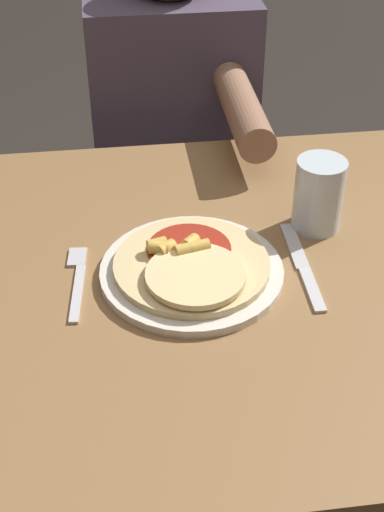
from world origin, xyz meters
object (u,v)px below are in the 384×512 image
fork (77,278)px  dining_table (201,340)px  plate (192,273)px  drinking_glass (318,195)px  person_diner (174,137)px  knife (303,267)px  pizza (191,266)px

fork → dining_table: bearing=-4.0°
dining_table → plate: 0.15m
drinking_glass → plate: bearing=-154.0°
dining_table → person_diner: size_ratio=0.80×
plate → drinking_glass: size_ratio=2.28×
knife → drinking_glass: 0.13m
plate → fork: 0.17m
dining_table → fork: 0.24m
pizza → knife: bearing=1.3°
pizza → fork: size_ratio=1.35×
plate → knife: (0.17, -0.00, -0.00)m
dining_table → fork: fork is taller
drinking_glass → person_diner: person_diner is taller
drinking_glass → person_diner: bearing=107.7°
knife → person_diner: size_ratio=0.19×
dining_table → pizza: pizza is taller
dining_table → knife: size_ratio=4.20×
dining_table → pizza: size_ratio=3.88×
dining_table → person_diner: person_diner is taller
plate → knife: plate is taller
person_diner → plate: bearing=-93.8°
drinking_glass → dining_table: bearing=-153.3°
dining_table → fork: size_ratio=5.23×
fork → knife: size_ratio=0.80×
dining_table → person_diner: bearing=87.4°
pizza → knife: 0.18m
fork → person_diner: size_ratio=0.15×
knife → person_diner: bearing=101.0°
pizza → person_diner: bearing=86.1°
fork → drinking_glass: size_ratio=1.44×
fork → drinking_glass: bearing=13.0°
pizza → plate: bearing=73.3°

